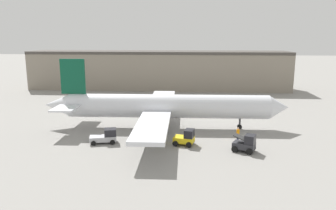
{
  "coord_description": "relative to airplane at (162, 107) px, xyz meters",
  "views": [
    {
      "loc": [
        3.88,
        -47.45,
        13.55
      ],
      "look_at": [
        0.0,
        0.0,
        3.56
      ],
      "focal_mm": 35.0,
      "sensor_mm": 36.0,
      "label": 1
    }
  ],
  "objects": [
    {
      "name": "ground_plane",
      "position": [
        0.9,
        0.03,
        -3.3
      ],
      "size": [
        400.0,
        400.0,
        0.0
      ],
      "primitive_type": "plane",
      "color": "gray"
    },
    {
      "name": "ground_crew_worker",
      "position": [
        10.6,
        -5.37,
        -2.32
      ],
      "size": [
        0.4,
        0.4,
        1.84
      ],
      "rotation": [
        0.0,
        0.0,
        1.38
      ],
      "color": "#1E2338",
      "rests_on": "ground_plane"
    },
    {
      "name": "terminal_building",
      "position": [
        -4.77,
        38.06,
        1.62
      ],
      "size": [
        66.69,
        10.56,
        9.83
      ],
      "color": "gray",
      "rests_on": "ground_plane"
    },
    {
      "name": "belt_loader_truck",
      "position": [
        10.99,
        -9.51,
        -2.29
      ],
      "size": [
        3.05,
        2.69,
        2.15
      ],
      "rotation": [
        0.0,
        0.0,
        -0.4
      ],
      "color": "#2D2D33",
      "rests_on": "ground_plane"
    },
    {
      "name": "pushback_tug",
      "position": [
        -6.6,
        -7.62,
        -2.44
      ],
      "size": [
        3.69,
        2.61,
        1.86
      ],
      "rotation": [
        0.0,
        0.0,
        0.25
      ],
      "color": "#B2B2B7",
      "rests_on": "ground_plane"
    },
    {
      "name": "baggage_tug",
      "position": [
        3.76,
        -7.62,
        -2.36
      ],
      "size": [
        2.83,
        2.49,
        2.06
      ],
      "rotation": [
        0.0,
        0.0,
        -0.22
      ],
      "color": "yellow",
      "rests_on": "ground_plane"
    },
    {
      "name": "airplane",
      "position": [
        0.0,
        0.0,
        0.0
      ],
      "size": [
        36.43,
        32.08,
        10.34
      ],
      "rotation": [
        0.0,
        0.0,
        0.03
      ],
      "color": "silver",
      "rests_on": "ground_plane"
    }
  ]
}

